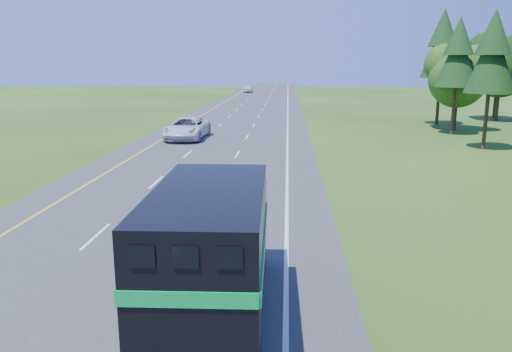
{
  "coord_description": "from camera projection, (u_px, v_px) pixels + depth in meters",
  "views": [
    {
      "loc": [
        5.47,
        2.24,
        6.52
      ],
      "look_at": [
        4.1,
        23.99,
        1.6
      ],
      "focal_mm": 35.0,
      "sensor_mm": 36.0,
      "label": 1
    }
  ],
  "objects": [
    {
      "name": "road",
      "position": [
        231.0,
        132.0,
        48.27
      ],
      "size": [
        15.0,
        260.0,
        0.04
      ],
      "primitive_type": "cube",
      "color": "#38383A",
      "rests_on": "ground"
    },
    {
      "name": "lane_markings",
      "position": [
        231.0,
        132.0,
        48.26
      ],
      "size": [
        11.15,
        260.0,
        0.01
      ],
      "color": "yellow",
      "rests_on": "road"
    },
    {
      "name": "horse_truck",
      "position": [
        213.0,
        248.0,
        12.51
      ],
      "size": [
        2.78,
        8.3,
        3.65
      ],
      "rotation": [
        0.0,
        0.0,
        0.02
      ],
      "color": "black",
      "rests_on": "road"
    },
    {
      "name": "white_suv",
      "position": [
        187.0,
        128.0,
        43.8
      ],
      "size": [
        3.39,
        6.92,
        1.89
      ],
      "primitive_type": "imported",
      "rotation": [
        0.0,
        0.0,
        -0.04
      ],
      "color": "silver",
      "rests_on": "road"
    },
    {
      "name": "far_car",
      "position": [
        248.0,
        89.0,
        115.19
      ],
      "size": [
        2.21,
        5.13,
        1.73
      ],
      "primitive_type": "imported",
      "rotation": [
        0.0,
        0.0,
        0.03
      ],
      "color": "silver",
      "rests_on": "road"
    }
  ]
}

